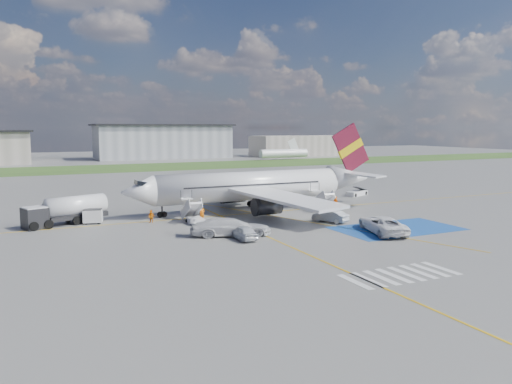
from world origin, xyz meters
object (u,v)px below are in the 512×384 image
fuel_tanker (66,213)px  van_white_a (382,221)px  airliner (259,185)px  car_silver_a (243,232)px  belt_loader (357,193)px  van_white_b (231,224)px  car_silver_b (330,216)px  gpu_cart (93,217)px

fuel_tanker → van_white_a: size_ratio=1.51×
airliner → car_silver_a: size_ratio=8.66×
airliner → van_white_a: (5.63, -18.93, -2.19)m
airliner → belt_loader: 22.23m
fuel_tanker → car_silver_a: fuel_tanker is taller
airliner → van_white_a: 19.87m
belt_loader → van_white_b: bearing=-171.2°
car_silver_a → belt_loader: bearing=-144.9°
belt_loader → car_silver_b: belt_loader is taller
airliner → car_silver_b: bearing=-71.6°
car_silver_a → car_silver_b: size_ratio=0.96×
belt_loader → car_silver_a: (-30.32, -22.00, 0.35)m
belt_loader → car_silver_a: 37.47m
airliner → van_white_b: airliner is taller
fuel_tanker → gpu_cart: bearing=-37.3°
van_white_a → car_silver_a: bearing=5.0°
belt_loader → van_white_b: (-30.85, -19.88, 0.85)m
fuel_tanker → car_silver_a: 22.29m
gpu_cart → belt_loader: (42.99, 6.86, -0.42)m
gpu_cart → van_white_b: bearing=-31.3°
fuel_tanker → van_white_b: bearing=-63.0°
van_white_a → belt_loader: bearing=-104.0°
van_white_a → van_white_b: 16.31m
car_silver_a → van_white_b: 2.24m
gpu_cart → belt_loader: size_ratio=0.47×
gpu_cart → van_white_b: van_white_b is taller
airliner → fuel_tanker: 24.81m
fuel_tanker → van_white_a: bearing=-52.5°
airliner → van_white_b: size_ratio=5.88×
van_white_a → gpu_cart: bearing=-16.4°
gpu_cart → car_silver_b: size_ratio=0.54×
airliner → belt_loader: (21.09, 6.35, -3.02)m
fuel_tanker → van_white_a: 35.97m
van_white_b → fuel_tanker: bearing=64.8°
car_silver_a → van_white_a: 15.24m
airliner → gpu_cart: (-21.90, -0.51, -2.60)m
belt_loader → car_silver_b: size_ratio=1.16×
gpu_cart → car_silver_b: gpu_cart is taller
car_silver_a → car_silver_b: car_silver_b is taller
car_silver_b → car_silver_a: bearing=-7.3°
fuel_tanker → belt_loader: bearing=-12.6°
fuel_tanker → car_silver_a: bearing=-66.1°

